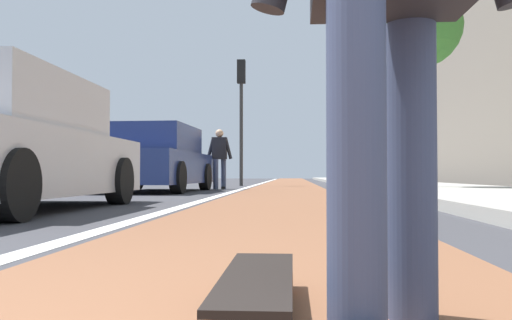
{
  "coord_description": "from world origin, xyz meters",
  "views": [
    {
      "loc": [
        -0.36,
        -0.16,
        0.4
      ],
      "look_at": [
        11.33,
        0.61,
        0.7
      ],
      "focal_mm": 38.91,
      "sensor_mm": 36.0,
      "label": 1
    }
  ],
  "objects_px": {
    "parked_car_near": "(2,146)",
    "street_tree_mid": "(420,29)",
    "skateboard": "(257,282)",
    "parked_car_mid": "(154,160)",
    "pedestrian_distant": "(220,155)",
    "traffic_light": "(241,99)"
  },
  "relations": [
    {
      "from": "traffic_light",
      "to": "skateboard",
      "type": "bearing_deg",
      "value": -174.52
    },
    {
      "from": "parked_car_near",
      "to": "street_tree_mid",
      "type": "distance_m",
      "value": 9.18
    },
    {
      "from": "parked_car_near",
      "to": "street_tree_mid",
      "type": "relative_size",
      "value": 0.99
    },
    {
      "from": "traffic_light",
      "to": "pedestrian_distant",
      "type": "distance_m",
      "value": 4.63
    },
    {
      "from": "parked_car_mid",
      "to": "street_tree_mid",
      "type": "bearing_deg",
      "value": -92.52
    },
    {
      "from": "skateboard",
      "to": "parked_car_mid",
      "type": "bearing_deg",
      "value": 15.69
    },
    {
      "from": "skateboard",
      "to": "street_tree_mid",
      "type": "distance_m",
      "value": 11.54
    },
    {
      "from": "pedestrian_distant",
      "to": "parked_car_near",
      "type": "bearing_deg",
      "value": 172.37
    },
    {
      "from": "parked_car_mid",
      "to": "street_tree_mid",
      "type": "height_order",
      "value": "street_tree_mid"
    },
    {
      "from": "street_tree_mid",
      "to": "parked_car_mid",
      "type": "bearing_deg",
      "value": 87.48
    },
    {
      "from": "parked_car_near",
      "to": "street_tree_mid",
      "type": "xyz_separation_m",
      "value": [
        6.41,
        -5.91,
        2.87
      ]
    },
    {
      "from": "parked_car_near",
      "to": "street_tree_mid",
      "type": "bearing_deg",
      "value": -42.72
    },
    {
      "from": "skateboard",
      "to": "street_tree_mid",
      "type": "bearing_deg",
      "value": -15.15
    },
    {
      "from": "traffic_light",
      "to": "pedestrian_distant",
      "type": "height_order",
      "value": "traffic_light"
    },
    {
      "from": "skateboard",
      "to": "traffic_light",
      "type": "distance_m",
      "value": 17.56
    },
    {
      "from": "parked_car_mid",
      "to": "pedestrian_distant",
      "type": "height_order",
      "value": "pedestrian_distant"
    },
    {
      "from": "skateboard",
      "to": "pedestrian_distant",
      "type": "distance_m",
      "value": 13.25
    },
    {
      "from": "skateboard",
      "to": "parked_car_mid",
      "type": "xyz_separation_m",
      "value": [
        10.88,
        3.06,
        0.63
      ]
    },
    {
      "from": "parked_car_near",
      "to": "parked_car_mid",
      "type": "height_order",
      "value": "parked_car_mid"
    },
    {
      "from": "traffic_light",
      "to": "pedestrian_distant",
      "type": "bearing_deg",
      "value": 177.3
    },
    {
      "from": "skateboard",
      "to": "parked_car_mid",
      "type": "relative_size",
      "value": 0.19
    },
    {
      "from": "skateboard",
      "to": "street_tree_mid",
      "type": "xyz_separation_m",
      "value": [
        10.62,
        -2.88,
        3.48
      ]
    }
  ]
}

